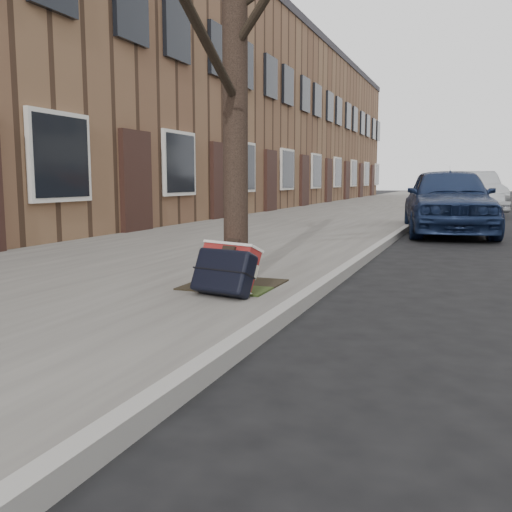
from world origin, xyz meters
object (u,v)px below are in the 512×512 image
at_px(street_tree, 235,0).
at_px(suitcase_red, 227,267).
at_px(car_near_mid, 470,193).
at_px(car_near_front, 448,200).
at_px(suitcase_navy, 224,272).

xyz_separation_m(street_tree, suitcase_red, (0.09, -0.42, -2.43)).
xyz_separation_m(street_tree, car_near_mid, (2.02, 14.88, -2.06)).
distance_m(car_near_front, car_near_mid, 7.38).
xyz_separation_m(street_tree, car_near_front, (1.64, 7.51, -2.06)).
relative_size(car_near_front, car_near_mid, 0.97).
xyz_separation_m(street_tree, suitcase_navy, (0.14, -0.61, -2.44)).
bearing_deg(car_near_front, street_tree, -110.67).
xyz_separation_m(suitcase_red, car_near_mid, (1.93, 15.30, 0.37)).
bearing_deg(car_near_front, car_near_mid, 78.71).
bearing_deg(car_near_front, suitcase_navy, -108.81).
bearing_deg(street_tree, suitcase_navy, -76.95).
xyz_separation_m(suitcase_navy, car_near_front, (1.50, 8.12, 0.38)).
bearing_deg(suitcase_red, car_near_mid, 102.71).
bearing_deg(suitcase_navy, car_near_mid, 96.22).
distance_m(suitcase_red, suitcase_navy, 0.20).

